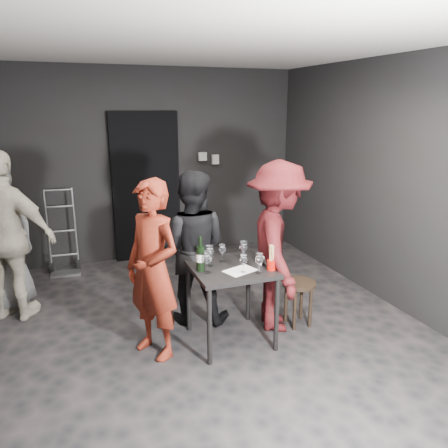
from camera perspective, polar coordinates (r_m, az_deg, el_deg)
name	(u,v)px	position (r m, az deg, el deg)	size (l,w,h in m)	color
floor	(198,335)	(4.43, -3.38, -14.27)	(4.50, 5.00, 0.02)	black
ceiling	(193,40)	(3.89, -4.06, 22.90)	(4.50, 5.00, 0.02)	silver
wall_back	(144,166)	(6.34, -10.37, 7.51)	(4.50, 0.04, 2.70)	black
wall_front	(387,331)	(1.83, 20.51, -12.91)	(4.50, 0.04, 2.70)	black
wall_right	(396,185)	(5.06, 21.56, 4.75)	(0.04, 5.00, 2.70)	black
doorway	(146,187)	(6.33, -10.14, 4.76)	(0.95, 0.10, 2.10)	black
wallbox_upper	(202,156)	(6.49, -2.85, 8.80)	(0.12, 0.06, 0.12)	#B7B7B2
wallbox_lower	(215,159)	(6.56, -1.16, 8.45)	(0.10, 0.06, 0.14)	#B7B7B2
hand_truck	(64,257)	(6.23, -20.11, -4.13)	(0.38, 0.33, 1.14)	#B2B2B7
tasting_table	(231,276)	(4.06, 0.89, -6.86)	(0.72, 0.72, 0.75)	black
stool	(299,291)	(4.52, 9.74, -8.59)	(0.33, 0.33, 0.47)	black
server_red	(153,264)	(3.84, -9.31, -5.22)	(0.62, 0.41, 1.70)	maroon
woman_black	(191,244)	(4.42, -4.28, -2.64)	(0.80, 0.44, 1.65)	black
man_maroon	(278,237)	(4.27, 7.11, -1.64)	(1.22, 0.57, 1.90)	#4C1113
bystander_cream	(5,222)	(4.91, -26.74, 0.26)	(1.23, 0.59, 2.10)	beige
tasting_mat	(240,271)	(3.93, 2.12, -6.10)	(0.28, 0.18, 0.00)	white
wine_glass_a	(208,262)	(3.85, -2.16, -4.96)	(0.08, 0.08, 0.20)	white
wine_glass_b	(210,255)	(4.00, -1.89, -4.03)	(0.08, 0.08, 0.22)	white
wine_glass_c	(222,252)	(4.11, -0.22, -3.70)	(0.07, 0.07, 0.19)	white
wine_glass_d	(244,263)	(3.86, 2.57, -5.06)	(0.07, 0.07, 0.18)	white
wine_glass_e	(259,262)	(3.86, 4.62, -4.97)	(0.08, 0.08, 0.20)	white
wine_glass_f	(244,250)	(4.12, 2.58, -3.47)	(0.08, 0.08, 0.22)	white
wine_bottle	(200,258)	(3.90, -3.10, -4.42)	(0.08, 0.08, 0.32)	black
breadstick_cup	(272,258)	(3.93, 6.23, -4.42)	(0.08, 0.08, 0.25)	#B71006
reserved_card	(260,259)	(4.09, 4.70, -4.63)	(0.07, 0.12, 0.09)	white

